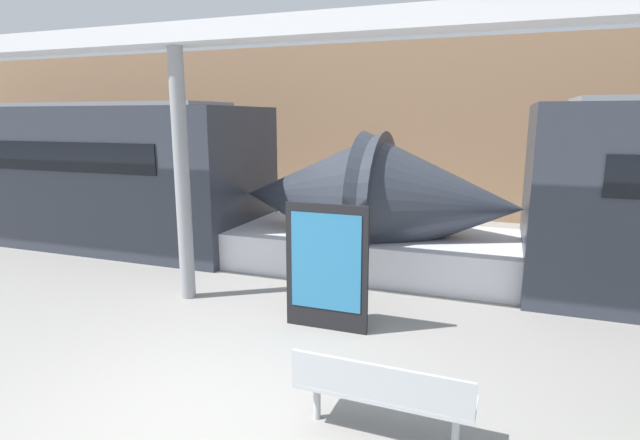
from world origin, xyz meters
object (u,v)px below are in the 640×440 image
(bench_near, at_px, (381,390))
(support_column_near, at_px, (182,177))
(train_right, at_px, (25,172))
(poster_board, at_px, (326,267))

(bench_near, distance_m, support_column_near, 4.79)
(train_right, distance_m, poster_board, 9.69)
(bench_near, bearing_deg, support_column_near, 148.07)
(bench_near, xyz_separation_m, support_column_near, (-3.81, 2.51, 1.48))
(poster_board, xyz_separation_m, support_column_near, (-2.54, 0.40, 1.07))
(bench_near, bearing_deg, poster_board, 122.60)
(train_right, height_order, support_column_near, support_column_near)
(bench_near, xyz_separation_m, poster_board, (-1.27, 2.11, 0.41))
(train_right, xyz_separation_m, support_column_near, (6.63, -2.68, 0.45))
(bench_near, bearing_deg, train_right, 155.01)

